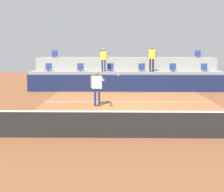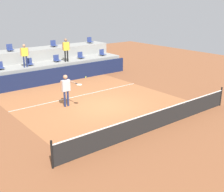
{
  "view_description": "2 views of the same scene",
  "coord_description": "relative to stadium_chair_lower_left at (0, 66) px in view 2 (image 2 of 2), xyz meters",
  "views": [
    {
      "loc": [
        -0.63,
        -13.5,
        3.0
      ],
      "look_at": [
        -0.84,
        -1.17,
        0.92
      ],
      "focal_mm": 48.46,
      "sensor_mm": 36.0,
      "label": 1
    },
    {
      "loc": [
        -9.1,
        -12.25,
        5.56
      ],
      "look_at": [
        -0.16,
        -0.99,
        0.88
      ],
      "focal_mm": 46.52,
      "sensor_mm": 36.0,
      "label": 2
    }
  ],
  "objects": [
    {
      "name": "spectator_in_white",
      "position": [
        4.84,
        -0.38,
        0.84
      ],
      "size": [
        0.61,
        0.25,
        1.73
      ],
      "color": "black",
      "rests_on": "seating_tier_lower"
    },
    {
      "name": "stadium_chair_lower_mid_right",
      "position": [
        4.22,
        0.0,
        0.0
      ],
      "size": [
        0.44,
        0.4,
        0.52
      ],
      "color": "#2D2D33",
      "rests_on": "seating_tier_lower"
    },
    {
      "name": "ground_plane",
      "position": [
        3.16,
        -7.23,
        -1.46
      ],
      "size": [
        40.0,
        40.0,
        0.0
      ],
      "primitive_type": "plane",
      "color": "brown"
    },
    {
      "name": "stadium_chair_upper_right",
      "position": [
        4.96,
        1.8,
        0.85
      ],
      "size": [
        0.44,
        0.4,
        0.52
      ],
      "color": "#2D2D33",
      "rests_on": "seating_tier_upper"
    },
    {
      "name": "court_service_line",
      "position": [
        3.16,
        -4.83,
        -1.46
      ],
      "size": [
        9.0,
        0.06,
        0.0
      ],
      "primitive_type": "cube",
      "color": "silver",
      "rests_on": "ground_plane"
    },
    {
      "name": "stadium_chair_upper_left",
      "position": [
        1.41,
        1.8,
        0.85
      ],
      "size": [
        0.44,
        0.4,
        0.52
      ],
      "color": "#2D2D33",
      "rests_on": "seating_tier_upper"
    },
    {
      "name": "seating_tier_upper",
      "position": [
        3.16,
        1.87,
        -0.41
      ],
      "size": [
        13.0,
        1.8,
        2.1
      ],
      "primitive_type": "cube",
      "color": "gray",
      "rests_on": "ground_plane"
    },
    {
      "name": "tennis_player",
      "position": [
        1.55,
        -6.03,
        -0.34
      ],
      "size": [
        0.73,
        1.22,
        1.81
      ],
      "color": "navy",
      "rests_on": "ground_plane"
    },
    {
      "name": "stadium_chair_lower_mid_left",
      "position": [
        2.06,
        0.0,
        0.0
      ],
      "size": [
        0.44,
        0.4,
        0.52
      ],
      "color": "#2D2D33",
      "rests_on": "seating_tier_lower"
    },
    {
      "name": "court_inner_paint",
      "position": [
        3.16,
        -6.23,
        -1.46
      ],
      "size": [
        9.0,
        10.0,
        0.01
      ],
      "primitive_type": "cube",
      "color": "#A36038",
      "rests_on": "ground_plane"
    },
    {
      "name": "stadium_chair_upper_far_right",
      "position": [
        8.49,
        1.8,
        0.85
      ],
      "size": [
        0.44,
        0.4,
        0.52
      ],
      "color": "#2D2D33",
      "rests_on": "seating_tier_upper"
    },
    {
      "name": "stadium_chair_lower_far_right",
      "position": [
        8.49,
        0.0,
        0.0
      ],
      "size": [
        0.44,
        0.4,
        0.52
      ],
      "color": "#2D2D33",
      "rests_on": "seating_tier_lower"
    },
    {
      "name": "sponsor_backboard",
      "position": [
        3.16,
        -1.23,
        -0.91
      ],
      "size": [
        13.0,
        0.16,
        1.1
      ],
      "primitive_type": "cube",
      "color": "#141E42",
      "rests_on": "ground_plane"
    },
    {
      "name": "tennis_ball",
      "position": [
        2.59,
        -6.41,
        0.13
      ],
      "size": [
        0.07,
        0.07,
        0.07
      ],
      "color": "#CCE033"
    },
    {
      "name": "seating_tier_lower",
      "position": [
        3.16,
        0.07,
        -0.84
      ],
      "size": [
        13.0,
        1.8,
        1.25
      ],
      "primitive_type": "cube",
      "color": "gray",
      "rests_on": "ground_plane"
    },
    {
      "name": "spectator_leaning_on_rail",
      "position": [
        1.62,
        -0.38,
        0.73
      ],
      "size": [
        0.57,
        0.27,
        1.59
      ],
      "color": "navy",
      "rests_on": "seating_tier_lower"
    },
    {
      "name": "stadium_chair_lower_right",
      "position": [
        6.35,
        0.0,
        0.0
      ],
      "size": [
        0.44,
        0.4,
        0.52
      ],
      "color": "#2D2D33",
      "rests_on": "seating_tier_lower"
    },
    {
      "name": "tennis_net",
      "position": [
        3.16,
        -11.23,
        -0.97
      ],
      "size": [
        10.48,
        0.08,
        1.07
      ],
      "color": "black",
      "rests_on": "ground_plane"
    },
    {
      "name": "stadium_chair_lower_left",
      "position": [
        0.0,
        0.0,
        0.0
      ],
      "size": [
        0.44,
        0.4,
        0.52
      ],
      "color": "#2D2D33",
      "rests_on": "seating_tier_lower"
    }
  ]
}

